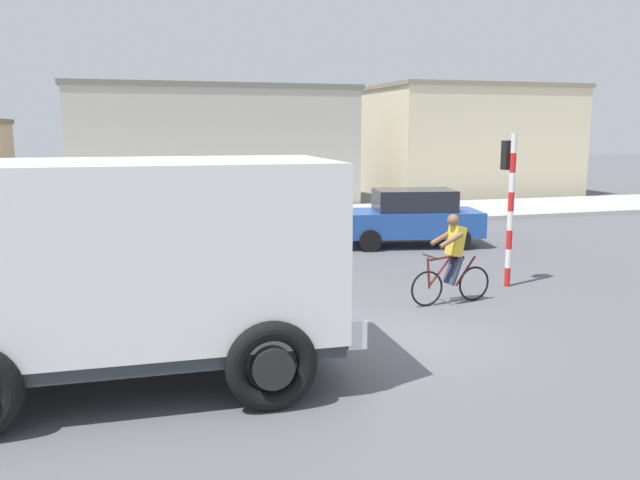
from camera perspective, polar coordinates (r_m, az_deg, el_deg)
ground_plane at (r=10.47m, az=6.03°, el=-8.63°), size 120.00×120.00×0.00m
sidewalk_far at (r=23.64m, az=-6.96°, el=1.88°), size 80.00×5.00×0.16m
truck_foreground at (r=8.58m, az=-16.38°, el=-1.57°), size 5.49×2.97×2.90m
cyclist at (r=12.50m, az=11.55°, el=-1.65°), size 1.73×0.51×1.72m
traffic_light_pole at (r=14.06m, az=16.32°, el=4.37°), size 0.24×0.43×3.20m
car_red_near at (r=18.58m, az=7.91°, el=2.01°), size 4.25×2.44×1.60m
car_white_mid at (r=15.00m, az=-10.18°, el=0.10°), size 4.02×1.91×1.60m
building_mid_block at (r=28.55m, az=-9.35°, el=8.14°), size 11.87×5.25×5.08m
building_corner_right at (r=34.29m, az=12.73°, el=8.55°), size 9.69×6.92×5.41m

